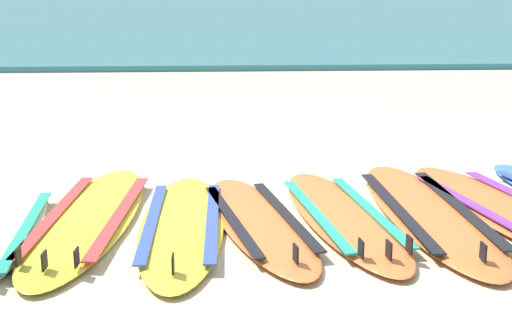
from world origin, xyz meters
name	(u,v)px	position (x,y,z in m)	size (l,w,h in m)	color
ground_plane	(309,206)	(0.00, 0.00, 0.00)	(80.00, 80.00, 0.00)	#C1B599
surfboard_3	(88,219)	(-1.64, -0.34, 0.04)	(0.86, 2.62, 0.18)	yellow
surfboard_4	(182,225)	(-0.95, -0.50, 0.04)	(0.61, 2.35, 0.18)	yellow
surfboard_5	(259,222)	(-0.41, -0.45, 0.04)	(1.00, 2.26, 0.18)	orange
surfboard_6	(343,217)	(0.20, -0.37, 0.04)	(0.94, 2.37, 0.18)	orange
surfboard_7	(428,213)	(0.84, -0.31, 0.04)	(0.82, 2.62, 0.18)	orange
surfboard_8	(510,212)	(1.45, -0.33, 0.04)	(1.27, 2.67, 0.18)	orange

